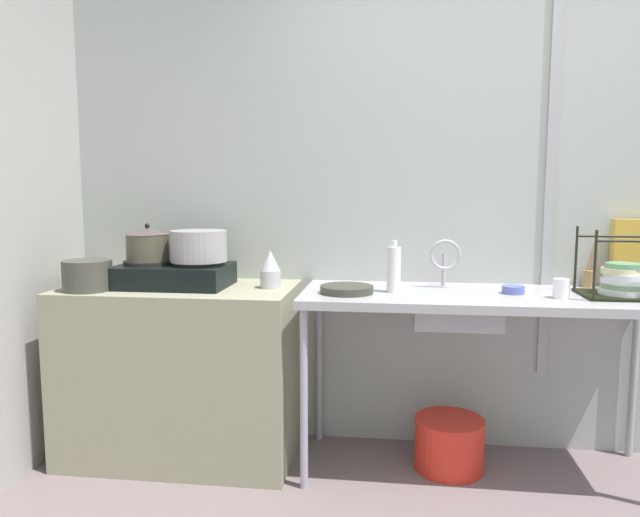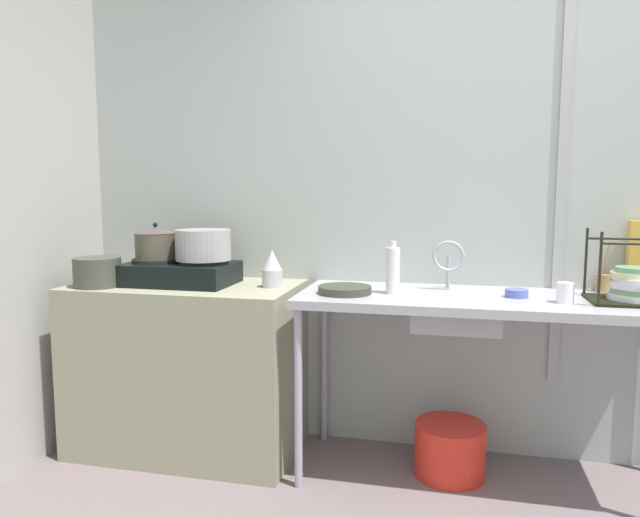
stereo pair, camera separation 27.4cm
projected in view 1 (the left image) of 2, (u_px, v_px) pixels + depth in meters
wall_back at (520, 188)px, 2.93m from camera, size 5.53×0.10×2.72m
wall_metal_strip at (551, 160)px, 2.84m from camera, size 0.05×0.01×2.18m
counter_concrete at (182, 371)px, 2.91m from camera, size 1.14×0.60×0.87m
counter_sink at (481, 306)px, 2.67m from camera, size 1.68×0.60×0.87m
stove at (174, 274)px, 2.85m from camera, size 0.55×0.36×0.13m
pot_on_left_burner at (148, 244)px, 2.85m from camera, size 0.21×0.21×0.19m
pot_on_right_burner at (199, 246)px, 2.82m from camera, size 0.28×0.28×0.15m
pot_beside_stove at (88, 275)px, 2.74m from camera, size 0.23×0.23×0.15m
percolator at (270, 270)px, 2.81m from camera, size 0.10×0.10×0.19m
sink_basin at (455, 308)px, 2.67m from camera, size 0.39×0.38×0.14m
faucet at (445, 257)px, 2.81m from camera, size 0.15×0.09×0.24m
frying_pan at (347, 289)px, 2.67m from camera, size 0.25×0.25×0.03m
dish_rack at (622, 282)px, 2.57m from camera, size 0.35×0.28×0.31m
cup_by_rack at (561, 289)px, 2.54m from camera, size 0.07×0.07×0.09m
small_bowl_on_drainboard at (513, 290)px, 2.66m from camera, size 0.10×0.10×0.04m
bottle_by_sink at (394, 269)px, 2.68m from camera, size 0.06×0.06×0.25m
cereal_box at (632, 254)px, 2.80m from camera, size 0.19×0.07×0.34m
utensil_jar at (589, 278)px, 2.84m from camera, size 0.07×0.07×0.23m
bucket_on_floor at (449, 444)px, 2.78m from camera, size 0.33×0.33×0.25m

